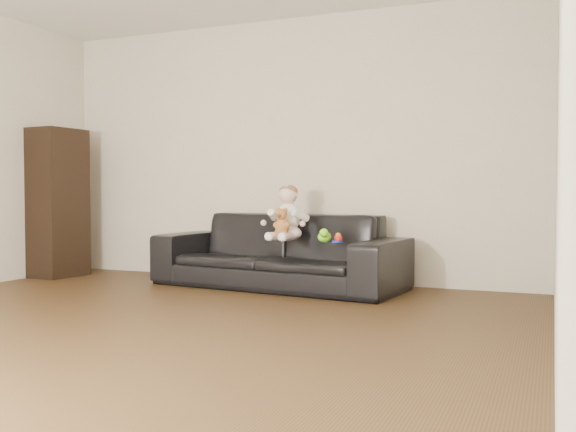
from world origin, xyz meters
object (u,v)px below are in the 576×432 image
at_px(cabinet, 58,203).
at_px(toy_blue_disc, 337,241).
at_px(sofa, 278,251).
at_px(baby, 287,216).
at_px(toy_rattle, 338,238).
at_px(teddy_bear, 282,222).
at_px(toy_green, 325,237).

relative_size(cabinet, toy_blue_disc, 13.58).
bearing_deg(cabinet, sofa, 8.84).
distance_m(baby, toy_rattle, 0.52).
bearing_deg(baby, sofa, 148.00).
bearing_deg(toy_blue_disc, teddy_bear, -163.61).
distance_m(sofa, baby, 0.38).
relative_size(toy_green, toy_blue_disc, 1.24).
distance_m(toy_green, toy_blue_disc, 0.12).
bearing_deg(cabinet, toy_rattle, 5.04).
bearing_deg(sofa, toy_green, -16.48).
bearing_deg(toy_blue_disc, toy_rattle, -36.29).
bearing_deg(baby, toy_rattle, 5.42).
height_order(sofa, cabinet, cabinet).
height_order(baby, toy_green, baby).
height_order(teddy_bear, toy_green, teddy_bear).
xyz_separation_m(baby, toy_rattle, (0.49, -0.03, -0.18)).
xyz_separation_m(sofa, toy_green, (0.53, -0.23, 0.16)).
xyz_separation_m(sofa, baby, (0.14, -0.13, 0.33)).
bearing_deg(teddy_bear, toy_green, 20.91).
relative_size(teddy_bear, toy_blue_disc, 2.09).
bearing_deg(toy_green, toy_blue_disc, 47.84).
xyz_separation_m(teddy_bear, toy_blue_disc, (0.46, 0.14, -0.17)).
height_order(toy_green, toy_blue_disc, toy_green).
distance_m(cabinet, toy_rattle, 3.07).
bearing_deg(toy_blue_disc, toy_green, -132.16).
xyz_separation_m(cabinet, baby, (2.57, 0.05, -0.10)).
height_order(sofa, toy_blue_disc, sofa).
relative_size(baby, toy_blue_disc, 4.42).
relative_size(teddy_bear, toy_green, 1.69).
bearing_deg(sofa, teddy_bear, -54.25).
bearing_deg(toy_rattle, toy_green, -143.89).
bearing_deg(teddy_bear, sofa, 132.64).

